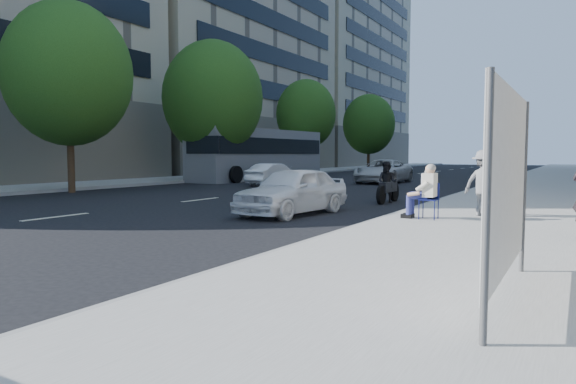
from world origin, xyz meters
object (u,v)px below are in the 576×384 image
Objects in this scene: motorcycle at (387,184)px; bus at (260,155)px; white_sedan_mid at (273,174)px; seated_protester at (425,188)px; protest_banner at (508,181)px; jogger at (484,183)px; white_sedan_far at (383,171)px; white_sedan_near at (293,191)px.

bus reaches higher than motorcycle.
white_sedan_mid is 1.75× the size of motorcycle.
seated_protester is 0.11× the size of bus.
white_sedan_mid is at bearing 127.63° from protest_banner.
jogger is at bearing -43.71° from motorcycle.
seated_protester reaches higher than white_sedan_far.
white_sedan_near is (-3.77, 0.32, -0.20)m from seated_protester.
seated_protester is 6.87m from protest_banner.
protest_banner is 0.62× the size of white_sedan_far.
motorcycle reaches higher than white_sedan_far.
jogger is 17.29m from white_sedan_far.
bus is at bearing -47.66° from white_sedan_mid.
seated_protester is at bearing 111.82° from protest_banner.
white_sedan_near is at bearing 31.00° from jogger.
jogger is 5.19m from motorcycle.
seated_protester is 22.79m from bus.
white_sedan_mid is (-7.47, 11.20, -0.08)m from white_sedan_near.
protest_banner reaches higher than white_sedan_mid.
bus is (-12.87, 11.84, 1.00)m from motorcycle.
protest_banner is 29.28m from bus.
jogger is 16.07m from white_sedan_mid.
white_sedan_mid is at bearing -130.59° from white_sedan_far.
protest_banner is at bearing 120.51° from jogger.
white_sedan_mid is 0.29× the size of bus.
motorcycle is at bearing 117.75° from seated_protester.
white_sedan_near is at bearing -104.00° from motorcycle.
white_sedan_far is 2.42× the size of motorcycle.
seated_protester is 0.80× the size of jogger.
protest_banner is 0.86× the size of white_sedan_mid.
jogger is 5.00m from white_sedan_near.
motorcycle is (-3.70, 3.62, -0.33)m from jogger.
seated_protester is 0.43× the size of protest_banner.
jogger reaches higher than white_sedan_far.
seated_protester is at bearing 137.68° from white_sedan_mid.
white_sedan_near is at bearing -79.10° from white_sedan_far.
white_sedan_far is 0.41× the size of bus.
white_sedan_mid is at bearing 134.28° from seated_protester.
white_sedan_far is (-7.95, 15.35, -0.28)m from jogger.
jogger reaches higher than seated_protester.
motorcycle is at bearing -24.31° from jogger.
white_sedan_far is at bearing 112.16° from protest_banner.
seated_protester reaches higher than white_sedan_mid.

